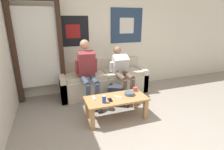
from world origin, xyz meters
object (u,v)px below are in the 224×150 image
at_px(drink_can_blue, 104,99).
at_px(couch, 104,81).
at_px(ceramic_bowl, 129,93).
at_px(person_seated_adult, 88,70).
at_px(game_controller_near_left, 118,97).
at_px(backpack, 116,95).
at_px(person_seated_teen, 122,70).
at_px(cell_phone, 110,100).
at_px(coffee_table, 116,102).
at_px(pillar_candle, 135,89).
at_px(game_controller_near_right, 94,98).

bearing_deg(drink_can_blue, couch, 73.02).
xyz_separation_m(ceramic_bowl, drink_can_blue, (-0.52, -0.14, 0.03)).
bearing_deg(person_seated_adult, ceramic_bowl, -53.61).
distance_m(couch, game_controller_near_left, 1.19).
xyz_separation_m(couch, ceramic_bowl, (0.13, -1.14, 0.14)).
distance_m(backpack, game_controller_near_left, 0.59).
bearing_deg(game_controller_near_left, person_seated_teen, 63.51).
distance_m(couch, cell_phone, 1.26).
distance_m(game_controller_near_left, cell_phone, 0.18).
bearing_deg(drink_can_blue, coffee_table, 23.97).
bearing_deg(person_seated_adult, drink_can_blue, -86.36).
bearing_deg(pillar_candle, person_seated_adult, 139.13).
relative_size(person_seated_adult, game_controller_near_right, 9.00).
bearing_deg(drink_can_blue, person_seated_adult, 93.64).
height_order(ceramic_bowl, cell_phone, ceramic_bowl).
relative_size(person_seated_adult, drink_can_blue, 10.56).
relative_size(couch, pillar_candle, 23.39).
relative_size(person_seated_teen, game_controller_near_right, 7.67).
height_order(backpack, cell_phone, cell_phone).
relative_size(coffee_table, game_controller_near_left, 8.28).
xyz_separation_m(backpack, drink_can_blue, (-0.45, -0.63, 0.27)).
xyz_separation_m(pillar_candle, game_controller_near_left, (-0.41, -0.16, -0.03)).
xyz_separation_m(person_seated_adult, game_controller_near_right, (-0.06, -0.72, -0.30)).
bearing_deg(game_controller_near_right, drink_can_blue, -61.00).
relative_size(drink_can_blue, game_controller_near_right, 0.85).
relative_size(ceramic_bowl, cell_phone, 1.30).
relative_size(coffee_table, ceramic_bowl, 5.85).
height_order(coffee_table, backpack, backpack).
distance_m(coffee_table, backpack, 0.57).
xyz_separation_m(backpack, pillar_candle, (0.26, -0.37, 0.24)).
bearing_deg(person_seated_teen, coffee_table, -118.71).
bearing_deg(backpack, person_seated_teen, 49.24).
xyz_separation_m(backpack, game_controller_near_left, (-0.15, -0.53, 0.22)).
xyz_separation_m(couch, pillar_candle, (0.31, -1.01, 0.15)).
xyz_separation_m(ceramic_bowl, pillar_candle, (0.18, 0.13, 0.01)).
xyz_separation_m(backpack, cell_phone, (-0.32, -0.58, 0.21)).
xyz_separation_m(couch, backpack, (0.06, -0.65, -0.10)).
relative_size(backpack, drink_can_blue, 3.24).
bearing_deg(backpack, drink_can_blue, -125.19).
bearing_deg(couch, ceramic_bowl, -83.44).
bearing_deg(couch, coffee_table, -96.49).
bearing_deg(game_controller_near_left, drink_can_blue, -160.18).
height_order(drink_can_blue, game_controller_near_right, drink_can_blue).
xyz_separation_m(person_seated_teen, game_controller_near_right, (-0.83, -0.73, -0.21)).
distance_m(couch, coffee_table, 1.18).
relative_size(person_seated_teen, backpack, 2.78).
bearing_deg(drink_can_blue, ceramic_bowl, 14.94).
height_order(pillar_candle, drink_can_blue, drink_can_blue).
bearing_deg(ceramic_bowl, game_controller_near_right, 173.79).
distance_m(backpack, pillar_candle, 0.51).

